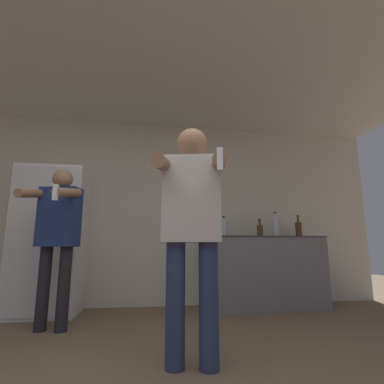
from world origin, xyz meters
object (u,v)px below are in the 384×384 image
refrigerator (51,240)px  bottle_amber_bourbon (224,229)px  bottle_brown_liquor (260,230)px  bottle_green_wine (299,229)px  person_man_side (58,230)px  bottle_tall_gin (276,227)px  person_woman_foreground (192,219)px

refrigerator → bottle_amber_bourbon: size_ratio=6.22×
bottle_amber_bourbon → bottle_brown_liquor: size_ratio=1.12×
refrigerator → bottle_green_wine: 3.25m
bottle_green_wine → person_man_side: person_man_side is taller
bottle_tall_gin → bottle_brown_liquor: 0.23m
person_woman_foreground → person_man_side: 1.59m
bottle_green_wine → person_woman_foreground: 2.61m
refrigerator → bottle_brown_liquor: 2.68m
bottle_amber_bourbon → person_woman_foreground: person_woman_foreground is taller
bottle_brown_liquor → person_woman_foreground: bearing=-123.1°
person_man_side → bottle_brown_liquor: bearing=18.7°
bottle_brown_liquor → person_man_side: 2.53m
bottle_tall_gin → bottle_brown_liquor: bearing=180.0°
person_man_side → person_woman_foreground: bearing=-42.9°
refrigerator → bottle_amber_bourbon: refrigerator is taller
bottle_green_wine → person_woman_foreground: size_ratio=0.19×
person_woman_foreground → bottle_green_wine: bearing=46.4°
refrigerator → bottle_green_wine: refrigerator is taller
bottle_tall_gin → person_man_side: 2.75m
bottle_green_wine → bottle_amber_bourbon: bottle_green_wine is taller
bottle_green_wine → bottle_brown_liquor: 0.57m
refrigerator → bottle_brown_liquor: bearing=0.8°
refrigerator → person_man_side: 0.82m
bottle_tall_gin → person_man_side: size_ratio=0.23×
refrigerator → bottle_brown_liquor: size_ratio=6.95×
bottle_green_wine → bottle_tall_gin: (-0.34, 0.00, 0.03)m
bottle_tall_gin → bottle_brown_liquor: size_ratio=1.42×
bottle_tall_gin → person_man_side: (-2.63, -0.81, -0.12)m
bottle_green_wine → bottle_amber_bourbon: 1.07m
bottle_green_wine → bottle_amber_bourbon: (-1.07, 0.00, -0.00)m
bottle_amber_bourbon → person_woman_foreground: (-0.72, -1.89, -0.07)m
refrigerator → bottle_tall_gin: (2.91, 0.04, 0.19)m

